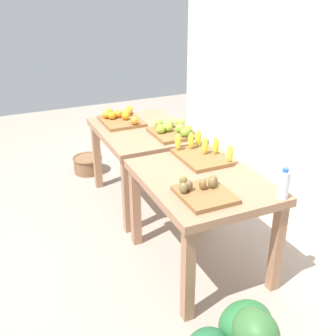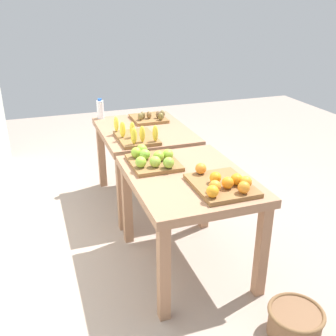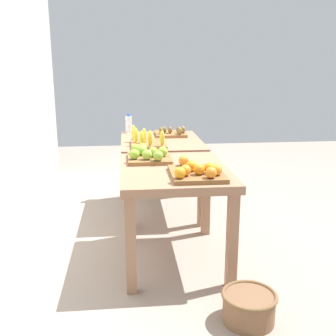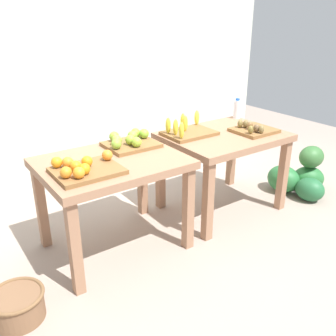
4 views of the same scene
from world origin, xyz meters
name	(u,v)px [view 3 (image 3 of 4)]	position (x,y,z in m)	size (l,w,h in m)	color
ground_plane	(167,230)	(0.00, 0.00, 0.00)	(8.00, 8.00, 0.00)	gray
display_table_left	(174,182)	(-0.56, 0.00, 0.64)	(1.04, 0.80, 0.74)	#9B6E51
display_table_right	(161,150)	(0.56, 0.00, 0.64)	(1.04, 0.80, 0.74)	#9B6E51
orange_bin	(197,172)	(-0.83, -0.12, 0.78)	(0.46, 0.37, 0.11)	brown
apple_bin	(148,155)	(-0.30, 0.18, 0.79)	(0.41, 0.35, 0.11)	brown
banana_crate	(147,142)	(0.26, 0.16, 0.78)	(0.44, 0.32, 0.17)	brown
kiwi_bin	(171,133)	(0.80, -0.13, 0.77)	(0.36, 0.32, 0.10)	brown
water_bottle	(129,124)	(1.03, 0.32, 0.84)	(0.07, 0.07, 0.20)	silver
watermelon_pile	(173,171)	(1.46, -0.23, 0.17)	(0.61, 0.64, 0.49)	#276A32
wicker_basket	(249,306)	(-1.41, -0.35, 0.10)	(0.34, 0.34, 0.19)	brown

